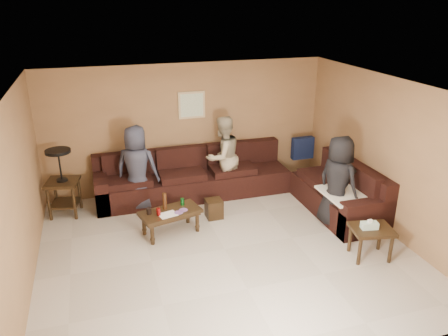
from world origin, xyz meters
name	(u,v)px	position (x,y,z in m)	size (l,w,h in m)	color
room	(225,147)	(0.00, 0.00, 1.66)	(5.60, 5.50, 2.50)	#C0B5A2
sectional_sofa	(242,186)	(0.81, 1.52, 0.33)	(4.65, 2.90, 0.97)	black
coffee_table	(170,214)	(-0.70, 0.74, 0.35)	(1.06, 0.71, 0.69)	#2F1F0F
end_table_left	(62,181)	(-2.37, 1.95, 0.64)	(0.63, 0.63, 1.22)	#2F1F0F
side_table_right	(371,232)	(2.00, -0.83, 0.42)	(0.67, 0.58, 0.63)	#2F1F0F
waste_bin	(214,209)	(0.13, 1.06, 0.17)	(0.28, 0.28, 0.33)	#2F1F0F
wall_art	(192,105)	(0.10, 2.48, 1.70)	(0.52, 0.04, 0.52)	tan
person_left	(137,168)	(-1.08, 1.83, 0.78)	(0.76, 0.50, 1.56)	#2E3141
person_middle	(223,157)	(0.56, 1.92, 0.79)	(0.77, 0.60, 1.58)	tan
person_right	(338,182)	(2.03, 0.21, 0.79)	(0.77, 0.50, 1.58)	black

